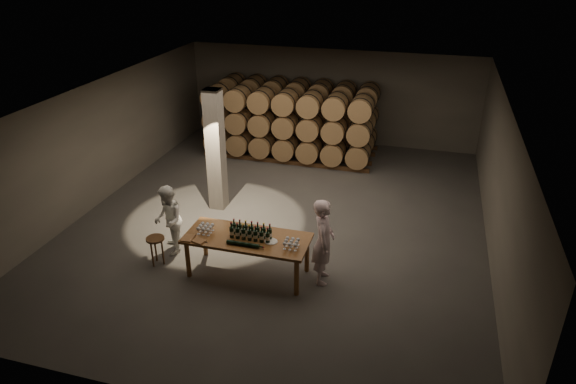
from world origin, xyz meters
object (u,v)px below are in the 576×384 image
(plate, at_px, (271,241))
(stool, at_px, (156,243))
(tasting_table, at_px, (247,241))
(notebook_near, at_px, (199,241))
(bottle_cluster, at_px, (251,233))
(person_woman, at_px, (168,220))
(person_man, at_px, (323,241))

(plate, relative_size, stool, 0.40)
(tasting_table, relative_size, notebook_near, 10.68)
(bottle_cluster, distance_m, notebook_near, 1.07)
(notebook_near, distance_m, person_woman, 1.36)
(bottle_cluster, relative_size, person_man, 0.46)
(notebook_near, bearing_deg, tasting_table, 42.16)
(plate, distance_m, stool, 2.61)
(plate, bearing_deg, tasting_table, 175.77)
(bottle_cluster, bearing_deg, person_man, 8.66)
(person_man, bearing_deg, bottle_cluster, 89.87)
(bottle_cluster, relative_size, plate, 3.26)
(bottle_cluster, bearing_deg, stool, -175.12)
(tasting_table, relative_size, bottle_cluster, 2.99)
(person_man, bearing_deg, stool, 87.64)
(tasting_table, xyz_separation_m, notebook_near, (-0.89, -0.43, 0.12))
(bottle_cluster, relative_size, stool, 1.32)
(notebook_near, relative_size, person_woman, 0.15)
(notebook_near, bearing_deg, person_woman, 161.06)
(notebook_near, xyz_separation_m, person_woman, (-1.11, 0.78, -0.11))
(tasting_table, distance_m, person_man, 1.59)
(tasting_table, height_order, bottle_cluster, bottle_cluster)
(person_man, height_order, person_woman, person_man)
(tasting_table, bearing_deg, notebook_near, -154.06)
(bottle_cluster, xyz_separation_m, notebook_near, (-0.98, -0.41, -0.11))
(person_woman, bearing_deg, notebook_near, 25.80)
(bottle_cluster, bearing_deg, person_woman, 170.03)
(plate, height_order, notebook_near, notebook_near)
(tasting_table, bearing_deg, stool, -174.44)
(notebook_near, distance_m, stool, 1.24)
(plate, height_order, stool, plate)
(bottle_cluster, distance_m, plate, 0.46)
(tasting_table, relative_size, person_man, 1.39)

